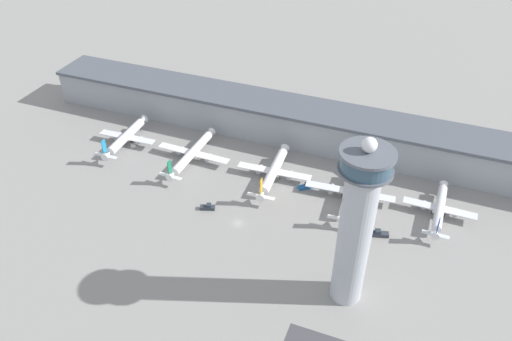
{
  "coord_description": "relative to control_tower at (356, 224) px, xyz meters",
  "views": [
    {
      "loc": [
        62.16,
        -140.31,
        143.16
      ],
      "look_at": [
        -0.56,
        22.19,
        11.86
      ],
      "focal_mm": 35.0,
      "sensor_mm": 36.0,
      "label": 1
    }
  ],
  "objects": [
    {
      "name": "service_truck_water",
      "position": [
        -123.37,
        55.36,
        -33.43
      ],
      "size": [
        5.84,
        6.23,
        2.63
      ],
      "color": "black",
      "rests_on": "ground"
    },
    {
      "name": "service_truck_baggage",
      "position": [
        -30.22,
        53.14,
        -33.41
      ],
      "size": [
        7.24,
        6.44,
        2.67
      ],
      "color": "black",
      "rests_on": "ground"
    },
    {
      "name": "airplane_gate_bravo",
      "position": [
        -88.13,
        53.77,
        -29.94
      ],
      "size": [
        37.5,
        42.94,
        13.18
      ],
      "color": "white",
      "rests_on": "ground"
    },
    {
      "name": "service_truck_fuel",
      "position": [
        6.12,
        34.23,
        -33.34
      ],
      "size": [
        7.92,
        4.31,
        2.88
      ],
      "color": "black",
      "rests_on": "ground"
    },
    {
      "name": "service_truck_catering",
      "position": [
        -65.81,
        23.89,
        -33.38
      ],
      "size": [
        6.86,
        4.35,
        2.76
      ],
      "color": "black",
      "rests_on": "ground"
    },
    {
      "name": "airplane_gate_charlie",
      "position": [
        -46.42,
        54.19,
        -29.98
      ],
      "size": [
        35.15,
        41.03,
        13.85
      ],
      "color": "white",
      "rests_on": "ground"
    },
    {
      "name": "ground_plane",
      "position": [
        -50.09,
        20.36,
        -34.34
      ],
      "size": [
        1000.0,
        1000.0,
        0.0
      ],
      "primitive_type": "plane",
      "color": "gray"
    },
    {
      "name": "control_tower",
      "position": [
        0.0,
        0.0,
        0.0
      ],
      "size": [
        16.68,
        16.68,
        66.85
      ],
      "color": "#ADB2BC",
      "rests_on": "ground"
    },
    {
      "name": "airplane_gate_echo",
      "position": [
        27.44,
        55.13,
        -30.13
      ],
      "size": [
        30.33,
        36.15,
        12.29
      ],
      "color": "silver",
      "rests_on": "ground"
    },
    {
      "name": "terminal_building",
      "position": [
        -50.09,
        90.36,
        -24.5
      ],
      "size": [
        268.62,
        25.0,
        19.48
      ],
      "color": "#9399A3",
      "rests_on": "ground"
    },
    {
      "name": "airplane_gate_alpha",
      "position": [
        -125.8,
        54.03,
        -29.59
      ],
      "size": [
        30.35,
        38.44,
        13.98
      ],
      "color": "silver",
      "rests_on": "ground"
    },
    {
      "name": "airplane_gate_delta",
      "position": [
        -10.36,
        52.33,
        -29.96
      ],
      "size": [
        39.62,
        40.41,
        14.0
      ],
      "color": "silver",
      "rests_on": "ground"
    }
  ]
}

